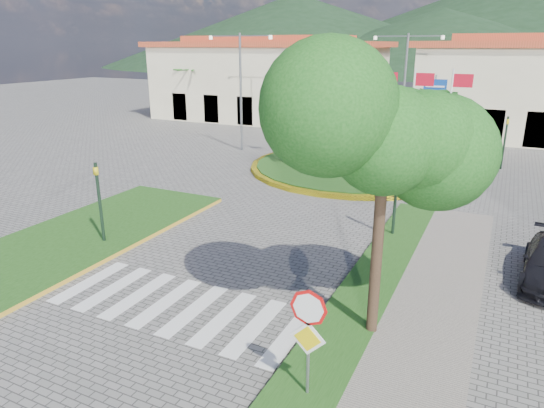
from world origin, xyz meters
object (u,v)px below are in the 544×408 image
at_px(car_dark_b, 446,135).
at_px(car_dark_a, 405,128).
at_px(roundabout_island, 355,167).
at_px(stop_sign, 308,328).
at_px(deciduous_tree, 385,140).
at_px(white_van, 314,132).

bearing_deg(car_dark_b, car_dark_a, 46.09).
height_order(roundabout_island, stop_sign, roundabout_island).
distance_m(roundabout_island, car_dark_a, 13.52).
distance_m(car_dark_a, car_dark_b, 4.47).
xyz_separation_m(roundabout_island, deciduous_tree, (5.50, -17.00, 5.00)).
xyz_separation_m(stop_sign, deciduous_tree, (0.60, 3.04, 3.38)).
bearing_deg(roundabout_island, car_dark_a, 88.70).
xyz_separation_m(roundabout_island, stop_sign, (4.90, -20.04, 1.62)).
height_order(car_dark_a, car_dark_b, car_dark_b).
distance_m(roundabout_island, deciduous_tree, 18.55).
relative_size(car_dark_a, car_dark_b, 0.81).
distance_m(roundabout_island, white_van, 10.09).
xyz_separation_m(deciduous_tree, car_dark_b, (-1.59, 27.87, -4.49)).
height_order(deciduous_tree, car_dark_a, deciduous_tree).
distance_m(roundabout_island, car_dark_b, 11.57).
bearing_deg(white_van, deciduous_tree, -157.37).
bearing_deg(car_dark_a, deciduous_tree, 170.16).
bearing_deg(car_dark_b, white_van, 97.47).
height_order(stop_sign, car_dark_b, stop_sign).
xyz_separation_m(deciduous_tree, car_dark_a, (-5.19, 30.51, -4.60)).
bearing_deg(car_dark_a, roundabout_island, 159.21).
distance_m(roundabout_island, stop_sign, 20.69).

